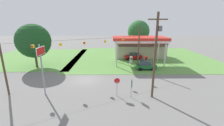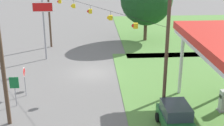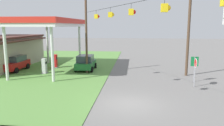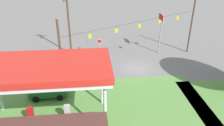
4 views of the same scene
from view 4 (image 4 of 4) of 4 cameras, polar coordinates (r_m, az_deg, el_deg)
The scene contains 10 objects.
ground_plane at distance 30.35m, azimuth 6.47°, elevation -1.45°, with size 160.00×160.00×0.00m, color slate.
gas_station_canopy at distance 19.11m, azimuth -17.78°, elevation -1.64°, with size 11.51×6.00×6.05m.
fuel_pump_near at distance 21.38m, azimuth -11.53°, elevation -12.67°, with size 0.71×0.56×1.70m.
fuel_pump_far at distance 22.03m, azimuth -20.42°, elevation -12.70°, with size 0.71×0.56×1.70m.
car_at_pumps_front at distance 24.99m, azimuth -16.08°, elevation -6.57°, with size 4.04×2.17×1.83m.
stop_sign_roadside at distance 33.98m, azimuth -3.29°, elevation 5.18°, with size 0.80×0.08×2.50m.
stop_sign_overhead at distance 34.26m, azimuth 12.64°, elevation 9.79°, with size 0.22×2.18×6.59m.
route_sign at distance 34.37m, azimuth -6.31°, elevation 5.13°, with size 0.10×0.70×2.40m.
utility_pole_main at distance 33.19m, azimuth -11.39°, elevation 11.31°, with size 2.20×0.44×10.28m.
signal_span_gantry at distance 28.48m, azimuth 6.94°, elevation 7.00°, with size 18.86×10.24×8.52m.
Camera 4 is at (6.08, 26.18, 14.12)m, focal length 35.00 mm.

